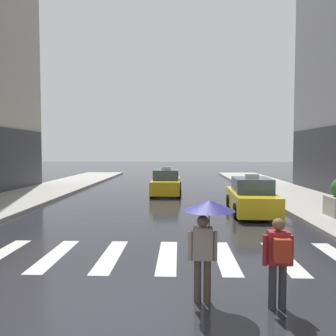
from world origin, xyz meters
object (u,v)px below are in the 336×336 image
object	(u,v)px
taxi_second	(166,183)
pedestrian_with_backpack	(279,256)
taxi_lead	(251,197)
pedestrian_with_umbrella	(207,222)

from	to	relation	value
taxi_second	pedestrian_with_backpack	world-z (taller)	taxi_second
taxi_lead	pedestrian_with_backpack	size ratio (longest dim) A/B	2.79
taxi_second	taxi_lead	bearing A→B (deg)	-56.88
pedestrian_with_umbrella	taxi_second	bearing A→B (deg)	95.10
taxi_second	pedestrian_with_backpack	bearing A→B (deg)	-80.42
taxi_second	pedestrian_with_umbrella	distance (m)	15.34
taxi_second	pedestrian_with_umbrella	bearing A→B (deg)	-84.90
taxi_second	pedestrian_with_umbrella	size ratio (longest dim) A/B	2.35
taxi_second	pedestrian_with_umbrella	world-z (taller)	pedestrian_with_umbrella
taxi_lead	pedestrian_with_umbrella	xyz separation A→B (m)	(-2.80, -8.88, 0.79)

